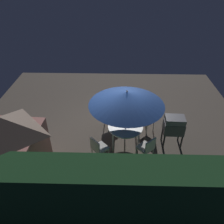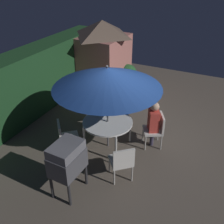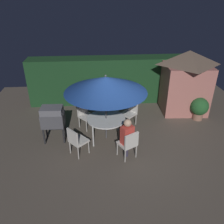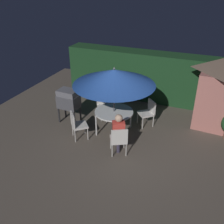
{
  "view_description": "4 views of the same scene",
  "coord_description": "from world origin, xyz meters",
  "px_view_note": "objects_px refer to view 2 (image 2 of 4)",
  "views": [
    {
      "loc": [
        -0.23,
        6.71,
        5.6
      ],
      "look_at": [
        -0.06,
        0.31,
        1.2
      ],
      "focal_mm": 35.42,
      "sensor_mm": 36.0,
      "label": 1
    },
    {
      "loc": [
        -5.28,
        -1.88,
        4.19
      ],
      "look_at": [
        -0.34,
        0.53,
        0.92
      ],
      "focal_mm": 41.24,
      "sensor_mm": 36.0,
      "label": 2
    },
    {
      "loc": [
        -0.87,
        -5.76,
        4.36
      ],
      "look_at": [
        -0.36,
        0.58,
        0.96
      ],
      "focal_mm": 36.3,
      "sensor_mm": 36.0,
      "label": 3
    },
    {
      "loc": [
        2.1,
        -6.06,
        4.6
      ],
      "look_at": [
        -0.51,
        0.29,
        0.87
      ],
      "focal_mm": 40.58,
      "sensor_mm": 36.0,
      "label": 4
    }
  ],
  "objects_px": {
    "garden_shed": "(103,54)",
    "bbq_grill": "(67,159)",
    "chair_far_side": "(96,106)",
    "person_in_red": "(154,119)",
    "chair_toward_house": "(122,161)",
    "potted_plant_by_shed": "(128,74)",
    "chair_toward_hedge": "(65,136)",
    "patio_table": "(108,123)",
    "patio_umbrella": "(107,78)",
    "chair_near_shed": "(156,128)"
  },
  "relations": [
    {
      "from": "bbq_grill",
      "to": "chair_far_side",
      "type": "bearing_deg",
      "value": 17.34
    },
    {
      "from": "garden_shed",
      "to": "chair_far_side",
      "type": "relative_size",
      "value": 2.71
    },
    {
      "from": "chair_toward_hedge",
      "to": "person_in_red",
      "type": "distance_m",
      "value": 2.2
    },
    {
      "from": "patio_table",
      "to": "chair_far_side",
      "type": "relative_size",
      "value": 1.38
    },
    {
      "from": "chair_far_side",
      "to": "chair_toward_house",
      "type": "xyz_separation_m",
      "value": [
        -1.83,
        -1.64,
        0.0
      ]
    },
    {
      "from": "chair_far_side",
      "to": "garden_shed",
      "type": "bearing_deg",
      "value": 23.39
    },
    {
      "from": "chair_toward_hedge",
      "to": "person_in_red",
      "type": "relative_size",
      "value": 0.71
    },
    {
      "from": "patio_table",
      "to": "patio_umbrella",
      "type": "xyz_separation_m",
      "value": [
        0.0,
        -0.0,
        1.22
      ]
    },
    {
      "from": "bbq_grill",
      "to": "chair_toward_house",
      "type": "height_order",
      "value": "bbq_grill"
    },
    {
      "from": "patio_umbrella",
      "to": "chair_near_shed",
      "type": "relative_size",
      "value": 2.8
    },
    {
      "from": "patio_table",
      "to": "chair_toward_hedge",
      "type": "xyz_separation_m",
      "value": [
        -0.7,
        0.79,
        -0.17
      ]
    },
    {
      "from": "patio_umbrella",
      "to": "chair_toward_house",
      "type": "relative_size",
      "value": 2.8
    },
    {
      "from": "potted_plant_by_shed",
      "to": "chair_toward_hedge",
      "type": "bearing_deg",
      "value": -177.47
    },
    {
      "from": "garden_shed",
      "to": "potted_plant_by_shed",
      "type": "relative_size",
      "value": 2.76
    },
    {
      "from": "patio_umbrella",
      "to": "potted_plant_by_shed",
      "type": "xyz_separation_m",
      "value": [
        3.57,
        0.98,
        -1.41
      ]
    },
    {
      "from": "garden_shed",
      "to": "patio_umbrella",
      "type": "xyz_separation_m",
      "value": [
        -3.23,
        -1.84,
        0.67
      ]
    },
    {
      "from": "chair_near_shed",
      "to": "chair_toward_house",
      "type": "xyz_separation_m",
      "value": [
        -1.5,
        0.27,
        0.0
      ]
    },
    {
      "from": "garden_shed",
      "to": "patio_umbrella",
      "type": "distance_m",
      "value": 3.78
    },
    {
      "from": "chair_near_shed",
      "to": "potted_plant_by_shed",
      "type": "distance_m",
      "value": 3.62
    },
    {
      "from": "chair_toward_house",
      "to": "person_in_red",
      "type": "height_order",
      "value": "person_in_red"
    },
    {
      "from": "patio_table",
      "to": "chair_toward_hedge",
      "type": "height_order",
      "value": "chair_toward_hedge"
    },
    {
      "from": "chair_toward_hedge",
      "to": "potted_plant_by_shed",
      "type": "xyz_separation_m",
      "value": [
        4.27,
        0.19,
        -0.02
      ]
    },
    {
      "from": "garden_shed",
      "to": "patio_umbrella",
      "type": "relative_size",
      "value": 0.97
    },
    {
      "from": "patio_umbrella",
      "to": "person_in_red",
      "type": "bearing_deg",
      "value": -61.56
    },
    {
      "from": "patio_umbrella",
      "to": "chair_far_side",
      "type": "xyz_separation_m",
      "value": [
        0.91,
        0.84,
        -1.39
      ]
    },
    {
      "from": "chair_toward_hedge",
      "to": "potted_plant_by_shed",
      "type": "bearing_deg",
      "value": 2.53
    },
    {
      "from": "bbq_grill",
      "to": "person_in_red",
      "type": "relative_size",
      "value": 0.95
    },
    {
      "from": "person_in_red",
      "to": "garden_shed",
      "type": "bearing_deg",
      "value": 46.61
    },
    {
      "from": "bbq_grill",
      "to": "potted_plant_by_shed",
      "type": "distance_m",
      "value": 5.35
    },
    {
      "from": "chair_toward_house",
      "to": "patio_table",
      "type": "bearing_deg",
      "value": 41.16
    },
    {
      "from": "chair_near_shed",
      "to": "chair_toward_hedge",
      "type": "xyz_separation_m",
      "value": [
        -1.29,
        1.87,
        0.0
      ]
    },
    {
      "from": "patio_table",
      "to": "bbq_grill",
      "type": "xyz_separation_m",
      "value": [
        -1.69,
        0.03,
        0.15
      ]
    },
    {
      "from": "bbq_grill",
      "to": "chair_far_side",
      "type": "relative_size",
      "value": 1.33
    },
    {
      "from": "garden_shed",
      "to": "chair_toward_hedge",
      "type": "height_order",
      "value": "garden_shed"
    },
    {
      "from": "chair_toward_house",
      "to": "person_in_red",
      "type": "bearing_deg",
      "value": -7.73
    },
    {
      "from": "bbq_grill",
      "to": "person_in_red",
      "type": "bearing_deg",
      "value": -24.79
    },
    {
      "from": "chair_toward_house",
      "to": "potted_plant_by_shed",
      "type": "xyz_separation_m",
      "value": [
        4.49,
        1.78,
        -0.02
      ]
    },
    {
      "from": "person_in_red",
      "to": "potted_plant_by_shed",
      "type": "bearing_deg",
      "value": 33.22
    },
    {
      "from": "chair_near_shed",
      "to": "chair_far_side",
      "type": "height_order",
      "value": "same"
    },
    {
      "from": "bbq_grill",
      "to": "chair_far_side",
      "type": "distance_m",
      "value": 2.75
    },
    {
      "from": "potted_plant_by_shed",
      "to": "person_in_red",
      "type": "relative_size",
      "value": 0.7
    },
    {
      "from": "chair_far_side",
      "to": "chair_toward_house",
      "type": "height_order",
      "value": "same"
    },
    {
      "from": "person_in_red",
      "to": "bbq_grill",
      "type": "bearing_deg",
      "value": 155.21
    },
    {
      "from": "potted_plant_by_shed",
      "to": "person_in_red",
      "type": "bearing_deg",
      "value": -146.78
    },
    {
      "from": "chair_far_side",
      "to": "person_in_red",
      "type": "xyz_separation_m",
      "value": [
        -0.37,
        -1.84,
        0.26
      ]
    },
    {
      "from": "garden_shed",
      "to": "chair_toward_house",
      "type": "xyz_separation_m",
      "value": [
        -4.15,
        -2.65,
        -0.72
      ]
    },
    {
      "from": "patio_umbrella",
      "to": "chair_toward_hedge",
      "type": "relative_size",
      "value": 2.8
    },
    {
      "from": "garden_shed",
      "to": "bbq_grill",
      "type": "bearing_deg",
      "value": -159.75
    },
    {
      "from": "garden_shed",
      "to": "chair_toward_house",
      "type": "relative_size",
      "value": 2.71
    },
    {
      "from": "patio_umbrella",
      "to": "potted_plant_by_shed",
      "type": "relative_size",
      "value": 2.85
    }
  ]
}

